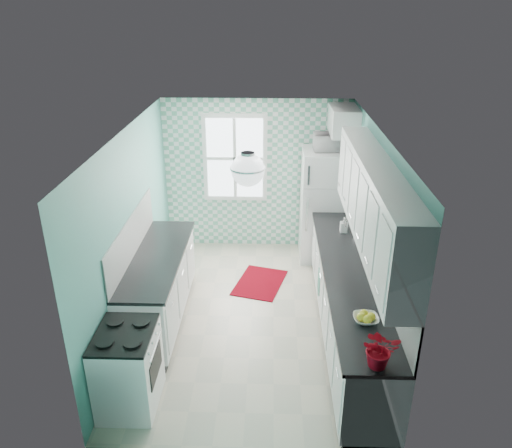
{
  "coord_description": "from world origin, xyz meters",
  "views": [
    {
      "loc": [
        0.23,
        -5.59,
        3.88
      ],
      "look_at": [
        0.05,
        0.25,
        1.25
      ],
      "focal_mm": 35.0,
      "sensor_mm": 36.0,
      "label": 1
    }
  ],
  "objects_px": {
    "fruit_bowl": "(366,319)",
    "sink": "(342,240)",
    "potted_plant": "(380,349)",
    "microwave": "(329,142)",
    "fridge": "(326,205)",
    "ceiling_light": "(248,170)",
    "stove": "(128,368)"
  },
  "relations": [
    {
      "from": "sink",
      "to": "microwave",
      "type": "relative_size",
      "value": 1.13
    },
    {
      "from": "stove",
      "to": "fruit_bowl",
      "type": "bearing_deg",
      "value": 6.85
    },
    {
      "from": "fridge",
      "to": "microwave",
      "type": "bearing_deg",
      "value": 57.49
    },
    {
      "from": "fruit_bowl",
      "to": "microwave",
      "type": "distance_m",
      "value": 3.35
    },
    {
      "from": "potted_plant",
      "to": "ceiling_light",
      "type": "bearing_deg",
      "value": 133.42
    },
    {
      "from": "sink",
      "to": "potted_plant",
      "type": "relative_size",
      "value": 1.46
    },
    {
      "from": "microwave",
      "to": "fridge",
      "type": "bearing_deg",
      "value": 50.75
    },
    {
      "from": "stove",
      "to": "fruit_bowl",
      "type": "height_order",
      "value": "fruit_bowl"
    },
    {
      "from": "microwave",
      "to": "sink",
      "type": "bearing_deg",
      "value": 91.18
    },
    {
      "from": "stove",
      "to": "fruit_bowl",
      "type": "distance_m",
      "value": 2.46
    },
    {
      "from": "fridge",
      "to": "sink",
      "type": "height_order",
      "value": "fridge"
    },
    {
      "from": "fridge",
      "to": "microwave",
      "type": "relative_size",
      "value": 3.81
    },
    {
      "from": "ceiling_light",
      "to": "fruit_bowl",
      "type": "bearing_deg",
      "value": -26.97
    },
    {
      "from": "fruit_bowl",
      "to": "microwave",
      "type": "relative_size",
      "value": 0.54
    },
    {
      "from": "fridge",
      "to": "potted_plant",
      "type": "distance_m",
      "value": 3.87
    },
    {
      "from": "sink",
      "to": "microwave",
      "type": "xyz_separation_m",
      "value": [
        -0.09,
        1.34,
        0.99
      ]
    },
    {
      "from": "potted_plant",
      "to": "sink",
      "type": "bearing_deg",
      "value": 89.91
    },
    {
      "from": "fridge",
      "to": "fruit_bowl",
      "type": "distance_m",
      "value": 3.21
    },
    {
      "from": "ceiling_light",
      "to": "microwave",
      "type": "bearing_deg",
      "value": 66.87
    },
    {
      "from": "sink",
      "to": "microwave",
      "type": "bearing_deg",
      "value": 91.01
    },
    {
      "from": "stove",
      "to": "sink",
      "type": "bearing_deg",
      "value": 43.0
    },
    {
      "from": "fridge",
      "to": "stove",
      "type": "height_order",
      "value": "fridge"
    },
    {
      "from": "ceiling_light",
      "to": "microwave",
      "type": "relative_size",
      "value": 0.74
    },
    {
      "from": "ceiling_light",
      "to": "fridge",
      "type": "relative_size",
      "value": 0.2
    },
    {
      "from": "fridge",
      "to": "stove",
      "type": "bearing_deg",
      "value": -120.31
    },
    {
      "from": "fruit_bowl",
      "to": "potted_plant",
      "type": "height_order",
      "value": "potted_plant"
    },
    {
      "from": "fruit_bowl",
      "to": "potted_plant",
      "type": "bearing_deg",
      "value": -90.0
    },
    {
      "from": "fruit_bowl",
      "to": "sink",
      "type": "bearing_deg",
      "value": 89.88
    },
    {
      "from": "potted_plant",
      "to": "microwave",
      "type": "bearing_deg",
      "value": 91.33
    },
    {
      "from": "ceiling_light",
      "to": "fruit_bowl",
      "type": "distance_m",
      "value": 1.91
    },
    {
      "from": "fridge",
      "to": "microwave",
      "type": "xyz_separation_m",
      "value": [
        0.0,
        0.0,
        1.03
      ]
    },
    {
      "from": "ceiling_light",
      "to": "fridge",
      "type": "xyz_separation_m",
      "value": [
        1.11,
        2.6,
        -1.43
      ]
    }
  ]
}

